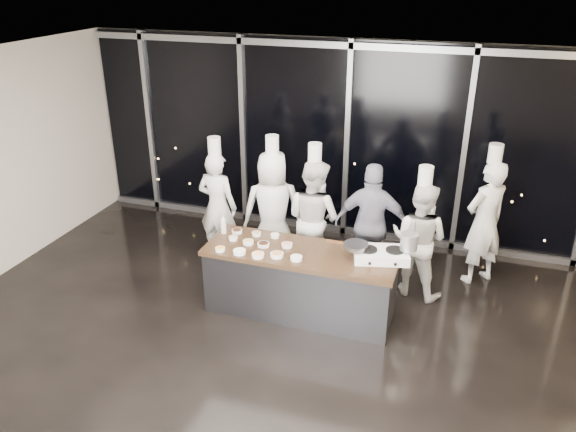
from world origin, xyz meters
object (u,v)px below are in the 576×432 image
demo_counter (300,281)px  chef_left (273,209)px  stove (381,254)px  guest (372,225)px  stock_pot (409,242)px  chef_side (485,222)px  chef_far_left (218,205)px  chef_right (419,239)px  chef_center (314,218)px  frying_pan (355,245)px

demo_counter → chef_left: size_ratio=1.21×
stove → guest: guest is taller
guest → stock_pot: bearing=121.3°
demo_counter → chef_side: size_ratio=1.20×
stove → chef_left: bearing=136.8°
chef_far_left → guest: 2.35m
guest → chef_right: (0.66, -0.11, -0.07)m
stove → chef_center: 1.46m
frying_pan → stove: bearing=-3.6°
chef_left → chef_right: size_ratio=1.09×
chef_far_left → stock_pot: bearing=168.2°
chef_far_left → chef_left: (0.88, 0.04, 0.04)m
guest → chef_side: size_ratio=0.87×
chef_center → chef_side: (2.33, 0.55, 0.04)m
stock_pot → chef_far_left: size_ratio=0.11×
chef_center → guest: 0.84m
chef_center → chef_right: chef_center is taller
chef_center → stock_pot: bearing=174.6°
frying_pan → chef_center: 1.29m
frying_pan → guest: guest is taller
guest → chef_right: bearing=167.3°
chef_left → chef_side: size_ratio=0.99×
chef_center → chef_right: size_ratio=1.07×
stock_pot → chef_side: 1.66m
frying_pan → chef_right: bearing=38.5°
chef_side → chef_left: bearing=-33.3°
frying_pan → chef_far_left: chef_far_left is taller
chef_left → guest: (1.47, -0.02, -0.02)m
demo_counter → chef_right: bearing=34.9°
demo_counter → chef_center: size_ratio=1.23×
chef_far_left → guest: (2.35, 0.02, 0.02)m
frying_pan → stock_pot: (0.63, 0.15, 0.08)m
guest → frying_pan: bearing=85.1°
stove → chef_right: chef_right is taller
demo_counter → guest: (0.71, 1.07, 0.44)m
chef_center → frying_pan: bearing=154.3°
demo_counter → chef_right: 1.72m
stove → stock_pot: (0.31, 0.09, 0.18)m
chef_far_left → chef_left: 0.88m
demo_counter → guest: 1.36m
chef_left → chef_side: chef_side is taller
stove → chef_center: size_ratio=0.37×
stove → chef_left: 2.01m
stove → frying_pan: bearing=176.4°
frying_pan → chef_far_left: (-2.33, 1.00, -0.19)m
demo_counter → frying_pan: (0.69, 0.05, 0.61)m
stove → stock_pot: size_ratio=3.54×
chef_far_left → chef_center: size_ratio=0.97×
frying_pan → chef_side: bearing=31.1°
demo_counter → chef_center: chef_center is taller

